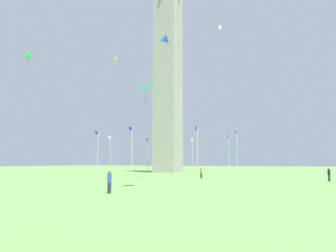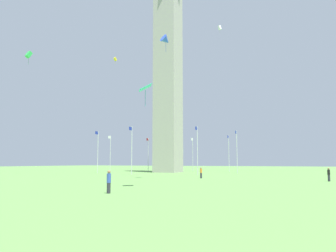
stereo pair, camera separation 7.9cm
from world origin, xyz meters
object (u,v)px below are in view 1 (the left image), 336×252
Objects in this scene: obelisk_monument at (168,69)px; kite_yellow_box at (115,59)px; kite_cyan_diamond at (146,88)px; kite_blue_delta at (166,40)px; flagpole_n at (132,148)px; flagpole_s at (193,153)px; flagpole_nw at (98,150)px; person_black_shirt at (329,175)px; person_blue_shirt at (109,182)px; kite_white_box at (220,28)px; person_orange_shirt at (201,173)px; flagpole_w at (110,152)px; flagpole_ne at (197,148)px; kite_green_box at (29,55)px; flagpole_sw at (148,153)px; flagpole_e at (237,150)px; flagpole_se at (229,152)px.

obelisk_monument is 29.59× the size of kite_yellow_box.
kite_cyan_diamond is 17.63m from kite_blue_delta.
flagpole_n is 1.00× the size of flagpole_s.
person_black_shirt is (12.89, 45.07, -4.16)m from flagpole_nw.
kite_yellow_box reaches higher than person_blue_shirt.
kite_white_box reaches higher than flagpole_n.
flagpole_w is at bearing 34.38° from person_orange_shirt.
kite_yellow_box is at bearing -95.16° from flagpole_ne.
flagpole_ne is at bearing 109.68° from kite_green_box.
kite_yellow_box reaches higher than flagpole_sw.
obelisk_monument is 25.68m from flagpole_n.
kite_white_box reaches higher than person_orange_shirt.
kite_blue_delta is (41.09, 25.05, 14.59)m from flagpole_sw.
kite_cyan_diamond reaches higher than flagpole_w.
flagpole_n is 4.69× the size of kite_white_box.
kite_blue_delta is at bearing -5.38° from flagpole_e.
kite_yellow_box is at bearing 13.54° from person_black_shirt.
flagpole_sw is at bearing -113.68° from kite_white_box.
kite_white_box is (-25.30, -20.78, 32.37)m from person_black_shirt.
flagpole_s is 3.21× the size of kite_green_box.
obelisk_monument is 47.92m from person_black_shirt.
kite_cyan_diamond is at bearing 6.62° from flagpole_se.
flagpole_s reaches higher than person_black_shirt.
flagpole_se is at bearing 137.01° from kite_green_box.
flagpole_sw is at bearing -135.00° from flagpole_ne.
kite_green_box is (39.37, -20.71, 19.30)m from flagpole_s.
flagpole_sw is 5.24× the size of person_blue_shirt.
person_blue_shirt is (25.63, 1.56, 0.07)m from person_orange_shirt.
flagpole_se is 3.21× the size of kite_green_box.
person_black_shirt is 59.12m from kite_green_box.
kite_blue_delta reaches higher than flagpole_n.
kite_cyan_diamond is 50.43m from kite_white_box.
flagpole_w is at bearing -90.00° from flagpole_e.
person_black_shirt is (-24.75, 15.51, -0.03)m from person_blue_shirt.
flagpole_e is 23.06m from flagpole_s.
flagpole_n is 5.44× the size of person_black_shirt.
flagpole_e is at bearing 135.00° from flagpole_n.
kite_cyan_diamond is at bearing 33.55° from flagpole_n.
kite_white_box is (-0.88, -3.56, 28.22)m from flagpole_e.
kite_white_box is at bearing -178.55° from kite_blue_delta.
flagpole_ne is 30.13m from flagpole_w.
flagpole_nw is (11.53, -27.84, 0.00)m from flagpole_e.
kite_white_box is at bearing -17.83° from person_black_shirt.
kite_green_box is (23.07, -4.41, 19.30)m from flagpole_w.
kite_green_box reaches higher than flagpole_n.
person_blue_shirt is at bearing 1.29° from kite_cyan_diamond.
person_black_shirt is at bearing 63.90° from flagpole_w.
flagpole_s is at bearing 135.00° from flagpole_w.
person_blue_shirt is at bearing 34.93° from flagpole_w.
flagpole_w is at bearing -141.69° from kite_cyan_diamond.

